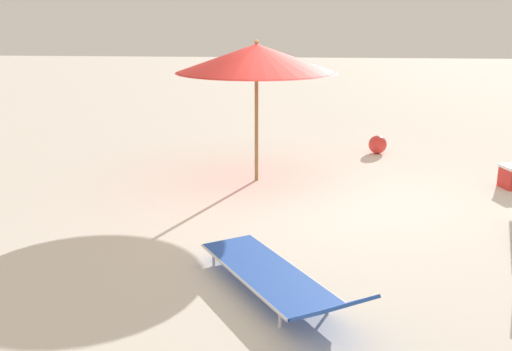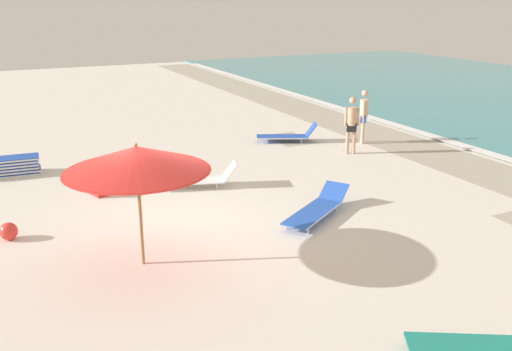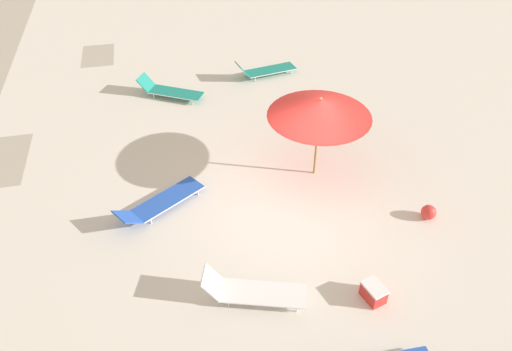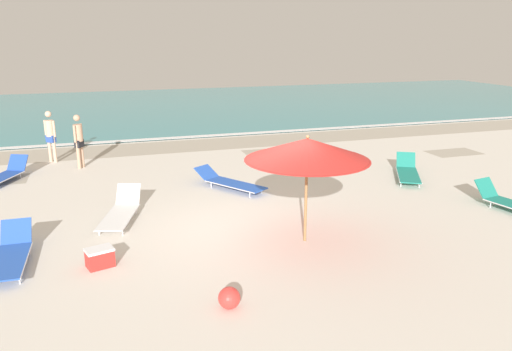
{
  "view_description": "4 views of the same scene",
  "coord_description": "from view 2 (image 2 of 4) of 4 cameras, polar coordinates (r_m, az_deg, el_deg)",
  "views": [
    {
      "loc": [
        0.15,
        8.33,
        2.64
      ],
      "look_at": [
        0.78,
        1.33,
        0.67
      ],
      "focal_mm": 40.0,
      "sensor_mm": 36.0,
      "label": 1
    },
    {
      "loc": [
        10.39,
        -3.04,
        4.71
      ],
      "look_at": [
        0.02,
        1.99,
        1.04
      ],
      "focal_mm": 40.0,
      "sensor_mm": 36.0,
      "label": 2
    },
    {
      "loc": [
        -8.89,
        2.9,
        8.29
      ],
      "look_at": [
        0.18,
        0.98,
        0.81
      ],
      "focal_mm": 35.0,
      "sensor_mm": 36.0,
      "label": 3
    },
    {
      "loc": [
        -3.03,
        -9.83,
        4.24
      ],
      "look_at": [
        0.41,
        0.89,
        1.05
      ],
      "focal_mm": 35.0,
      "sensor_mm": 36.0,
      "label": 4
    }
  ],
  "objects": [
    {
      "name": "ground_plane",
      "position": [
        11.84,
        -8.77,
        -6.43
      ],
      "size": [
        60.0,
        60.0,
        0.16
      ],
      "color": "silver"
    },
    {
      "name": "beach_umbrella",
      "position": [
        10.06,
        -11.85,
        1.62
      ],
      "size": [
        2.58,
        2.58,
        2.29
      ],
      "color": "#9E7547",
      "rests_on": "ground_plane"
    },
    {
      "name": "lounger_stack",
      "position": [
        16.89,
        -23.95,
        0.79
      ],
      "size": [
        0.76,
        1.94,
        0.49
      ],
      "rotation": [
        0.0,
        0.0,
        -0.08
      ],
      "color": "blue",
      "rests_on": "ground_plane"
    },
    {
      "name": "sun_lounger_under_umbrella",
      "position": [
        19.11,
        3.21,
        4.05
      ],
      "size": [
        1.37,
        2.05,
        0.63
      ],
      "rotation": [
        0.0,
        0.0,
        -0.43
      ],
      "color": "blue",
      "rests_on": "ground_plane"
    },
    {
      "name": "sun_lounger_beside_umbrella",
      "position": [
        8.59,
        22.45,
        -15.4
      ],
      "size": [
        1.58,
        2.17,
        0.6
      ],
      "rotation": [
        0.0,
        0.0,
        -0.51
      ],
      "color": "#1E8475",
      "rests_on": "ground_plane"
    },
    {
      "name": "sun_lounger_near_water_right",
      "position": [
        14.61,
        -5.82,
        -0.34
      ],
      "size": [
        1.19,
        2.17,
        0.62
      ],
      "rotation": [
        0.0,
        0.0,
        -0.3
      ],
      "color": "white",
      "rests_on": "ground_plane"
    },
    {
      "name": "sun_lounger_mid_beach_solo",
      "position": [
        12.67,
        6.11,
        -3.28
      ],
      "size": [
        1.77,
        2.27,
        0.49
      ],
      "rotation": [
        0.0,
        0.0,
        0.58
      ],
      "color": "blue",
      "rests_on": "ground_plane"
    },
    {
      "name": "sun_lounger_mid_beach_pair_a",
      "position": [
        16.11,
        -14.45,
        0.91
      ],
      "size": [
        0.66,
        2.02,
        0.6
      ],
      "rotation": [
        0.0,
        0.0,
        -0.02
      ],
      "color": "blue",
      "rests_on": "ground_plane"
    },
    {
      "name": "beachgoer_wading_adult",
      "position": [
        19.07,
        10.72,
        6.14
      ],
      "size": [
        0.37,
        0.33,
        1.76
      ],
      "rotation": [
        0.0,
        0.0,
        2.46
      ],
      "color": "beige",
      "rests_on": "ground_plane"
    },
    {
      "name": "beachgoer_shoreline_child",
      "position": [
        17.68,
        9.55,
        5.31
      ],
      "size": [
        0.31,
        0.39,
        1.76
      ],
      "rotation": [
        0.0,
        0.0,
        4.16
      ],
      "color": "tan",
      "rests_on": "ground_plane"
    },
    {
      "name": "beach_ball",
      "position": [
        12.5,
        -23.51,
        -5.14
      ],
      "size": [
        0.36,
        0.36,
        0.36
      ],
      "color": "red",
      "rests_on": "ground_plane"
    },
    {
      "name": "cooler_box",
      "position": [
        14.51,
        -15.36,
        -1.15
      ],
      "size": [
        0.58,
        0.48,
        0.37
      ],
      "rotation": [
        0.0,
        0.0,
        3.43
      ],
      "color": "red",
      "rests_on": "ground_plane"
    }
  ]
}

